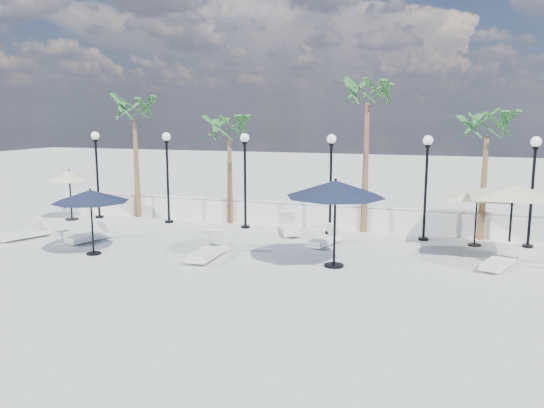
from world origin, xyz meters
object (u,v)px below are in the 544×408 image
(lounger_6, at_px, (498,261))
(lounger_3, at_px, (325,240))
(parasol_navy_mid, at_px, (335,189))
(parasol_navy_left, at_px, (90,196))
(lounger_1, at_px, (208,251))
(parasol_cream_sq_b, at_px, (513,186))
(lounger_4, at_px, (290,228))
(lounger_2, at_px, (89,236))
(parasol_cream_small, at_px, (69,176))
(parasol_cream_sq_a, at_px, (478,190))
(lounger_0, at_px, (24,233))

(lounger_6, bearing_deg, lounger_3, -169.33)
(lounger_3, bearing_deg, parasol_navy_mid, -55.11)
(parasol_navy_mid, bearing_deg, parasol_navy_left, -172.43)
(lounger_1, bearing_deg, parasol_cream_sq_b, 17.10)
(lounger_4, distance_m, parasol_cream_sq_b, 8.07)
(lounger_2, xyz_separation_m, parasol_cream_sq_b, (14.24, 2.23, 2.13))
(lounger_1, bearing_deg, lounger_2, 169.90)
(lounger_6, distance_m, parasol_cream_small, 17.41)
(lounger_3, distance_m, parasol_cream_sq_a, 5.58)
(lounger_2, relative_size, parasol_cream_small, 0.81)
(lounger_2, bearing_deg, lounger_0, -154.37)
(lounger_6, height_order, parasol_cream_sq_a, parasol_cream_sq_a)
(lounger_3, height_order, parasol_navy_left, parasol_navy_left)
(parasol_cream_small, bearing_deg, lounger_3, -5.76)
(parasol_navy_left, height_order, parasol_cream_sq_b, parasol_cream_sq_b)
(lounger_3, bearing_deg, parasol_cream_sq_b, 17.65)
(lounger_3, bearing_deg, lounger_1, -121.52)
(parasol_cream_sq_b, bearing_deg, lounger_1, -161.70)
(lounger_6, relative_size, parasol_navy_left, 0.73)
(parasol_cream_small, bearing_deg, parasol_navy_left, -45.66)
(lounger_2, xyz_separation_m, parasol_navy_mid, (9.10, -0.41, 2.15))
(lounger_4, bearing_deg, parasol_cream_sq_b, -32.82)
(parasol_cream_small, bearing_deg, parasol_cream_sq_b, -3.34)
(lounger_6, bearing_deg, parasol_navy_left, -146.68)
(lounger_2, bearing_deg, lounger_6, 20.38)
(lounger_1, bearing_deg, parasol_cream_sq_a, 27.57)
(lounger_1, relative_size, parasol_cream_sq_b, 0.39)
(lounger_1, xyz_separation_m, lounger_2, (-5.08, 0.80, -0.03))
(lounger_2, height_order, lounger_3, lounger_2)
(lounger_4, distance_m, parasol_navy_left, 7.47)
(lounger_1, bearing_deg, lounger_0, 175.85)
(lounger_1, distance_m, parasol_cream_sq_a, 9.52)
(lounger_0, distance_m, parasol_cream_sq_b, 17.12)
(lounger_0, xyz_separation_m, parasol_cream_small, (-0.80, 3.66, 1.69))
(lounger_6, distance_m, parasol_cream_sq_a, 3.37)
(lounger_1, relative_size, parasol_navy_left, 0.80)
(parasol_navy_left, bearing_deg, lounger_4, 43.17)
(lounger_6, bearing_deg, parasol_cream_small, -165.09)
(lounger_6, xyz_separation_m, parasol_cream_sq_a, (-0.53, 2.81, 1.78))
(parasol_cream_sq_b, bearing_deg, lounger_4, 170.44)
(lounger_2, bearing_deg, parasol_cream_sq_a, 32.27)
(parasol_navy_mid, height_order, parasol_cream_sq_b, parasol_navy_mid)
(lounger_2, distance_m, parasol_cream_sq_a, 13.91)
(parasol_navy_left, distance_m, parasol_cream_small, 6.58)
(lounger_3, relative_size, parasol_cream_sq_b, 0.35)
(lounger_2, xyz_separation_m, parasol_cream_small, (-3.35, 3.26, 1.70))
(lounger_1, height_order, lounger_6, lounger_1)
(lounger_1, distance_m, parasol_cream_sq_b, 9.87)
(parasol_navy_left, relative_size, parasol_cream_sq_b, 0.49)
(lounger_3, height_order, parasol_navy_mid, parasol_navy_mid)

